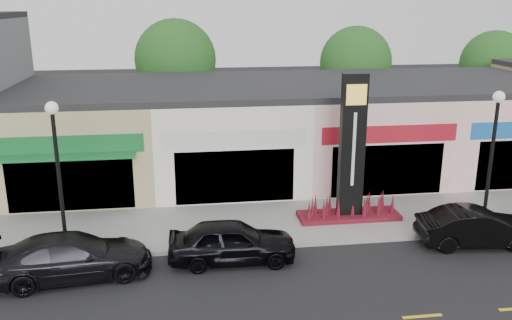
# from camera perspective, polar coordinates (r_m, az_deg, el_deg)

# --- Properties ---
(ground) EXTENTS (120.00, 120.00, 0.00)m
(ground) POSITION_cam_1_polar(r_m,az_deg,el_deg) (18.65, 4.58, -11.87)
(ground) COLOR black
(ground) RESTS_ON ground
(sidewalk) EXTENTS (52.00, 4.30, 0.15)m
(sidewalk) POSITION_cam_1_polar(r_m,az_deg,el_deg) (22.47, 2.21, -6.53)
(sidewalk) COLOR gray
(sidewalk) RESTS_ON ground
(curb) EXTENTS (52.00, 0.20, 0.15)m
(curb) POSITION_cam_1_polar(r_m,az_deg,el_deg) (20.46, 3.32, -8.94)
(curb) COLOR gray
(curb) RESTS_ON ground
(shop_beige) EXTENTS (7.00, 10.85, 4.80)m
(shop_beige) POSITION_cam_1_polar(r_m,az_deg,el_deg) (28.64, -17.35, 2.66)
(shop_beige) COLOR tan
(shop_beige) RESTS_ON ground
(shop_cream) EXTENTS (7.00, 10.01, 4.80)m
(shop_cream) POSITION_cam_1_polar(r_m,az_deg,el_deg) (28.33, -3.24, 3.24)
(shop_cream) COLOR white
(shop_cream) RESTS_ON ground
(shop_pink_w) EXTENTS (7.00, 10.01, 4.80)m
(shop_pink_w) POSITION_cam_1_polar(r_m,az_deg,el_deg) (29.70, 10.37, 3.61)
(shop_pink_w) COLOR beige
(shop_pink_w) RESTS_ON ground
(shop_pink_e) EXTENTS (7.00, 10.01, 4.80)m
(shop_pink_e) POSITION_cam_1_polar(r_m,az_deg,el_deg) (32.55, 22.19, 3.76)
(shop_pink_e) COLOR beige
(shop_pink_e) RESTS_ON ground
(tree_rear_west) EXTENTS (5.20, 5.20, 7.83)m
(tree_rear_west) POSITION_cam_1_polar(r_m,az_deg,el_deg) (35.72, -8.47, 10.39)
(tree_rear_west) COLOR #382619
(tree_rear_west) RESTS_ON ground
(tree_rear_mid) EXTENTS (4.80, 4.80, 7.29)m
(tree_rear_mid) POSITION_cam_1_polar(r_m,az_deg,el_deg) (37.61, 10.45, 10.08)
(tree_rear_mid) COLOR #382619
(tree_rear_mid) RESTS_ON ground
(tree_rear_east) EXTENTS (4.60, 4.60, 6.94)m
(tree_rear_east) POSITION_cam_1_polar(r_m,az_deg,el_deg) (41.84, 23.73, 9.24)
(tree_rear_east) COLOR #382619
(tree_rear_east) RESTS_ON ground
(lamp_west_near) EXTENTS (0.44, 0.44, 5.47)m
(lamp_west_near) POSITION_cam_1_polar(r_m,az_deg,el_deg) (19.76, -20.16, -0.32)
(lamp_west_near) COLOR black
(lamp_west_near) RESTS_ON sidewalk
(lamp_east_near) EXTENTS (0.44, 0.44, 5.47)m
(lamp_east_near) POSITION_cam_1_polar(r_m,az_deg,el_deg) (22.55, 23.64, 1.28)
(lamp_east_near) COLOR black
(lamp_east_near) RESTS_ON sidewalk
(pylon_sign) EXTENTS (4.20, 1.30, 6.00)m
(pylon_sign) POSITION_cam_1_polar(r_m,az_deg,el_deg) (22.28, 9.96, -0.95)
(pylon_sign) COLOR #580F17
(pylon_sign) RESTS_ON sidewalk
(car_dark_sedan) EXTENTS (2.79, 5.36, 1.48)m
(car_dark_sedan) POSITION_cam_1_polar(r_m,az_deg,el_deg) (19.06, -18.75, -9.61)
(car_dark_sedan) COLOR black
(car_dark_sedan) RESTS_ON ground
(car_black_sedan) EXTENTS (1.90, 4.49, 1.51)m
(car_black_sedan) POSITION_cam_1_polar(r_m,az_deg,el_deg) (19.12, -2.53, -8.55)
(car_black_sedan) COLOR black
(car_black_sedan) RESTS_ON ground
(car_black_conv) EXTENTS (1.96, 4.49, 1.43)m
(car_black_conv) POSITION_cam_1_polar(r_m,az_deg,el_deg) (21.93, 22.25, -6.58)
(car_black_conv) COLOR black
(car_black_conv) RESTS_ON ground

